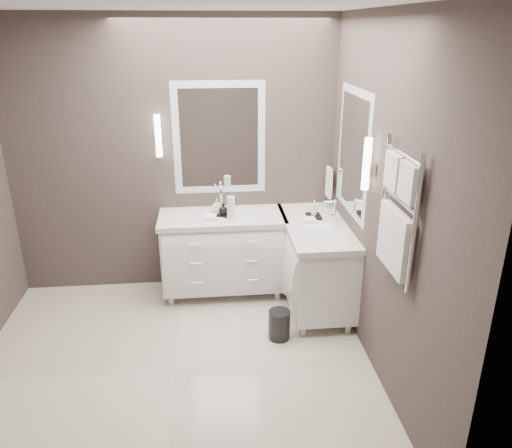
{
  "coord_description": "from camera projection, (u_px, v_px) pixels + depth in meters",
  "views": [
    {
      "loc": [
        0.32,
        -3.35,
        2.57
      ],
      "look_at": [
        0.73,
        0.7,
        0.95
      ],
      "focal_mm": 35.0,
      "sensor_mm": 36.0,
      "label": 1
    }
  ],
  "objects": [
    {
      "name": "water_bottle",
      "position": [
        231.0,
        208.0,
        4.76
      ],
      "size": [
        0.09,
        0.09,
        0.22
      ],
      "primitive_type": "cylinder",
      "rotation": [
        0.0,
        0.0,
        -0.16
      ],
      "color": "silver",
      "rests_on": "vanity_back"
    },
    {
      "name": "sconce_right",
      "position": [
        367.0,
        165.0,
        3.77
      ],
      "size": [
        0.06,
        0.06,
        0.4
      ],
      "color": "white",
      "rests_on": "wall_right"
    },
    {
      "name": "soap_bottle_b",
      "position": [
        223.0,
        209.0,
        4.81
      ],
      "size": [
        0.11,
        0.11,
        0.11
      ],
      "primitive_type": "imported",
      "rotation": [
        0.0,
        0.0,
        -0.42
      ],
      "color": "black",
      "rests_on": "amenity_tray_back"
    },
    {
      "name": "wall_front",
      "position": [
        138.0,
        334.0,
        2.13
      ],
      "size": [
        3.2,
        0.01,
        2.7
      ],
      "primitive_type": "cube",
      "color": "#413734",
      "rests_on": "floor"
    },
    {
      "name": "vanity_back",
      "position": [
        223.0,
        249.0,
        5.01
      ],
      "size": [
        1.24,
        0.59,
        0.97
      ],
      "color": "white",
      "rests_on": "floor"
    },
    {
      "name": "towel_ladder",
      "position": [
        397.0,
        219.0,
        3.28
      ],
      "size": [
        0.06,
        0.58,
        0.9
      ],
      "color": "white",
      "rests_on": "wall_right"
    },
    {
      "name": "soap_bottle_c",
      "position": [
        314.0,
        208.0,
        4.78
      ],
      "size": [
        0.06,
        0.06,
        0.15
      ],
      "primitive_type": "imported",
      "rotation": [
        0.0,
        0.0,
        -0.06
      ],
      "color": "white",
      "rests_on": "amenity_tray_right"
    },
    {
      "name": "mirror_back",
      "position": [
        219.0,
        139.0,
        4.86
      ],
      "size": [
        0.9,
        0.02,
        1.1
      ],
      "color": "white",
      "rests_on": "wall_back"
    },
    {
      "name": "sconce_back",
      "position": [
        158.0,
        137.0,
        4.73
      ],
      "size": [
        0.06,
        0.06,
        0.4
      ],
      "color": "white",
      "rests_on": "wall_back"
    },
    {
      "name": "vanity_right",
      "position": [
        315.0,
        259.0,
        4.79
      ],
      "size": [
        0.59,
        1.24,
        0.97
      ],
      "color": "white",
      "rests_on": "floor"
    },
    {
      "name": "wall_back",
      "position": [
        174.0,
        159.0,
        4.91
      ],
      "size": [
        3.2,
        0.01,
        2.7
      ],
      "primitive_type": "cube",
      "color": "#413734",
      "rests_on": "floor"
    },
    {
      "name": "soap_bottle_a",
      "position": [
        217.0,
        206.0,
        4.84
      ],
      "size": [
        0.07,
        0.07,
        0.14
      ],
      "primitive_type": "imported",
      "rotation": [
        0.0,
        0.0,
        -0.2
      ],
      "color": "white",
      "rests_on": "amenity_tray_back"
    },
    {
      "name": "waste_bin",
      "position": [
        279.0,
        325.0,
        4.37
      ],
      "size": [
        0.25,
        0.25,
        0.27
      ],
      "primitive_type": "cylinder",
      "rotation": [
        0.0,
        0.0,
        0.42
      ],
      "color": "black",
      "rests_on": "floor"
    },
    {
      "name": "amenity_tray_back",
      "position": [
        220.0,
        214.0,
        4.86
      ],
      "size": [
        0.2,
        0.17,
        0.03
      ],
      "primitive_type": "cube",
      "rotation": [
        0.0,
        0.0,
        -0.29
      ],
      "color": "black",
      "rests_on": "vanity_back"
    },
    {
      "name": "ceiling",
      "position": [
        148.0,
        2.0,
        3.02
      ],
      "size": [
        3.2,
        3.0,
        0.01
      ],
      "primitive_type": "cube",
      "color": "white",
      "rests_on": "wall_back"
    },
    {
      "name": "floor",
      "position": [
        175.0,
        370.0,
        4.02
      ],
      "size": [
        3.2,
        3.0,
        0.01
      ],
      "primitive_type": "cube",
      "color": "beige",
      "rests_on": "ground"
    },
    {
      "name": "towel_bar_corner",
      "position": [
        329.0,
        182.0,
        5.0
      ],
      "size": [
        0.03,
        0.22,
        0.3
      ],
      "color": "white",
      "rests_on": "wall_right"
    },
    {
      "name": "wall_right",
      "position": [
        384.0,
        204.0,
        3.67
      ],
      "size": [
        0.01,
        3.0,
        2.7
      ],
      "primitive_type": "cube",
      "color": "#413734",
      "rests_on": "floor"
    },
    {
      "name": "mirror_right",
      "position": [
        353.0,
        152.0,
        4.33
      ],
      "size": [
        0.02,
        0.9,
        1.1
      ],
      "color": "white",
      "rests_on": "wall_right"
    },
    {
      "name": "amenity_tray_right",
      "position": [
        314.0,
        216.0,
        4.81
      ],
      "size": [
        0.13,
        0.18,
        0.03
      ],
      "primitive_type": "cube",
      "rotation": [
        0.0,
        0.0,
        -0.0
      ],
      "color": "black",
      "rests_on": "vanity_right"
    }
  ]
}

